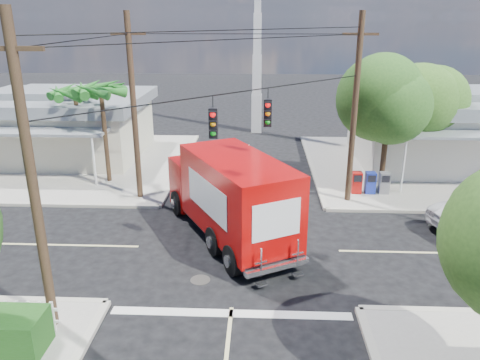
{
  "coord_description": "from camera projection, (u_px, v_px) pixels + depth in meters",
  "views": [
    {
      "loc": [
        0.83,
        -16.62,
        8.73
      ],
      "look_at": [
        0.0,
        2.0,
        2.2
      ],
      "focal_mm": 35.0,
      "sensor_mm": 36.0,
      "label": 1
    }
  ],
  "objects": [
    {
      "name": "ground",
      "position": [
        238.0,
        249.0,
        18.59
      ],
      "size": [
        120.0,
        120.0,
        0.0
      ],
      "primitive_type": "plane",
      "color": "black",
      "rests_on": "ground"
    },
    {
      "name": "sidewalk_ne",
      "position": [
        425.0,
        167.0,
        28.37
      ],
      "size": [
        14.12,
        14.12,
        0.14
      ],
      "color": "#9A958B",
      "rests_on": "ground"
    },
    {
      "name": "sidewalk_nw",
      "position": [
        73.0,
        163.0,
        29.29
      ],
      "size": [
        14.12,
        14.12,
        0.14
      ],
      "color": "#9A958B",
      "rests_on": "ground"
    },
    {
      "name": "road_markings",
      "position": [
        236.0,
        267.0,
        17.2
      ],
      "size": [
        32.0,
        32.0,
        0.01
      ],
      "color": "beige",
      "rests_on": "ground"
    },
    {
      "name": "building_ne",
      "position": [
        451.0,
        127.0,
        28.58
      ],
      "size": [
        11.8,
        10.2,
        4.5
      ],
      "color": "silver",
      "rests_on": "sidewalk_ne"
    },
    {
      "name": "building_nw",
      "position": [
        61.0,
        123.0,
        30.12
      ],
      "size": [
        10.8,
        10.2,
        4.3
      ],
      "color": "beige",
      "rests_on": "sidewalk_nw"
    },
    {
      "name": "radio_tower",
      "position": [
        257.0,
        59.0,
        35.56
      ],
      "size": [
        0.8,
        0.8,
        17.0
      ],
      "color": "silver",
      "rests_on": "ground"
    },
    {
      "name": "tree_ne_front",
      "position": [
        390.0,
        101.0,
        23.09
      ],
      "size": [
        4.21,
        4.14,
        6.66
      ],
      "color": "#422D1C",
      "rests_on": "sidewalk_ne"
    },
    {
      "name": "tree_ne_back",
      "position": [
        427.0,
        106.0,
        25.24
      ],
      "size": [
        3.77,
        3.66,
        5.82
      ],
      "color": "#422D1C",
      "rests_on": "sidewalk_ne"
    },
    {
      "name": "palm_nw_front",
      "position": [
        101.0,
        92.0,
        24.31
      ],
      "size": [
        3.01,
        3.08,
        5.59
      ],
      "color": "#422D1C",
      "rests_on": "sidewalk_nw"
    },
    {
      "name": "palm_nw_back",
      "position": [
        75.0,
        94.0,
        25.94
      ],
      "size": [
        3.01,
        3.08,
        5.19
      ],
      "color": "#422D1C",
      "rests_on": "sidewalk_nw"
    },
    {
      "name": "utility_poles",
      "position": [
        200.0,
        124.0,
        18.63
      ],
      "size": [
        12.0,
        10.68,
        9.0
      ],
      "color": "#473321",
      "rests_on": "ground"
    },
    {
      "name": "vending_boxes",
      "position": [
        370.0,
        183.0,
        23.94
      ],
      "size": [
        1.9,
        0.5,
        1.1
      ],
      "color": "#AF0F0C",
      "rests_on": "sidewalk_ne"
    },
    {
      "name": "delivery_truck",
      "position": [
        230.0,
        196.0,
        19.03
      ],
      "size": [
        6.13,
        8.5,
        3.62
      ],
      "color": "black",
      "rests_on": "ground"
    }
  ]
}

